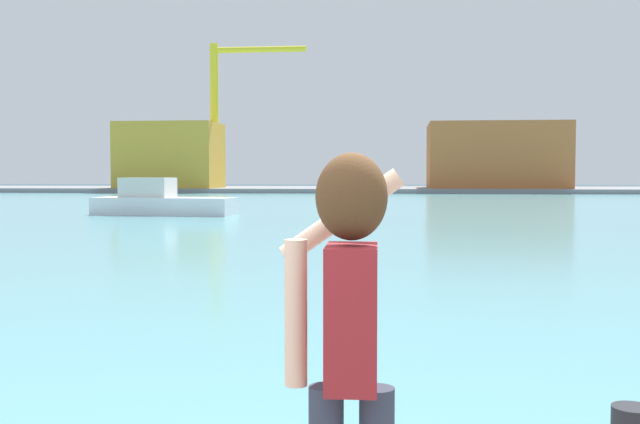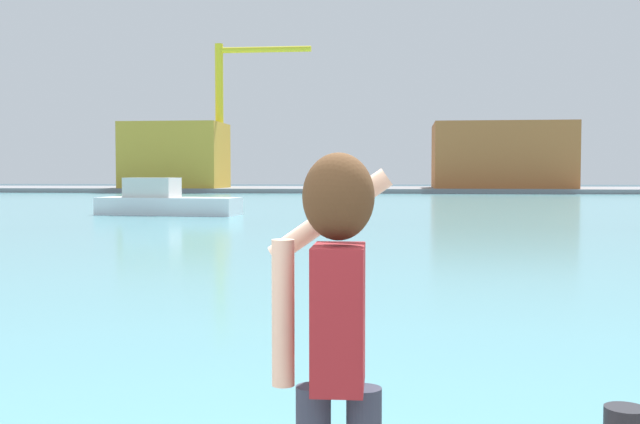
{
  "view_description": "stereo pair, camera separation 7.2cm",
  "coord_description": "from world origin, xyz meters",
  "px_view_note": "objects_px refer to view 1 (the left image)",
  "views": [
    {
      "loc": [
        0.73,
        -2.53,
        2.14
      ],
      "look_at": [
        -0.31,
        7.35,
        1.65
      ],
      "focal_mm": 42.54,
      "sensor_mm": 36.0,
      "label": 1
    },
    {
      "loc": [
        0.8,
        -2.53,
        2.14
      ],
      "look_at": [
        -0.31,
        7.35,
        1.65
      ],
      "focal_mm": 42.54,
      "sensor_mm": 36.0,
      "label": 2
    }
  ],
  "objects_px": {
    "person_photographer": "(349,325)",
    "port_crane": "(225,100)",
    "boat_moored": "(161,202)",
    "warehouse_right": "(496,156)",
    "warehouse_left": "(170,155)"
  },
  "relations": [
    {
      "from": "person_photographer",
      "to": "warehouse_left",
      "type": "height_order",
      "value": "warehouse_left"
    },
    {
      "from": "port_crane",
      "to": "warehouse_left",
      "type": "bearing_deg",
      "value": -159.48
    },
    {
      "from": "warehouse_right",
      "to": "port_crane",
      "type": "bearing_deg",
      "value": -177.46
    },
    {
      "from": "warehouse_right",
      "to": "boat_moored",
      "type": "bearing_deg",
      "value": -113.88
    },
    {
      "from": "person_photographer",
      "to": "warehouse_right",
      "type": "bearing_deg",
      "value": -9.09
    },
    {
      "from": "person_photographer",
      "to": "warehouse_left",
      "type": "xyz_separation_m",
      "value": [
        -27.35,
        86.36,
        2.89
      ]
    },
    {
      "from": "boat_moored",
      "to": "port_crane",
      "type": "xyz_separation_m",
      "value": [
        -8.77,
        52.87,
        10.56
      ]
    },
    {
      "from": "person_photographer",
      "to": "port_crane",
      "type": "xyz_separation_m",
      "value": [
        -21.08,
        88.71,
        9.71
      ]
    },
    {
      "from": "person_photographer",
      "to": "warehouse_left",
      "type": "distance_m",
      "value": 90.63
    },
    {
      "from": "boat_moored",
      "to": "warehouse_left",
      "type": "height_order",
      "value": "warehouse_left"
    },
    {
      "from": "warehouse_left",
      "to": "port_crane",
      "type": "bearing_deg",
      "value": 20.52
    },
    {
      "from": "person_photographer",
      "to": "warehouse_left",
      "type": "relative_size",
      "value": 0.15
    },
    {
      "from": "boat_moored",
      "to": "warehouse_right",
      "type": "height_order",
      "value": "warehouse_right"
    },
    {
      "from": "boat_moored",
      "to": "warehouse_left",
      "type": "distance_m",
      "value": 52.84
    },
    {
      "from": "person_photographer",
      "to": "warehouse_right",
      "type": "relative_size",
      "value": 0.11
    }
  ]
}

